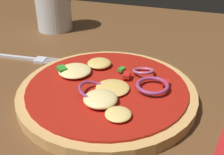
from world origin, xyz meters
The scene contains 4 objects.
dining_table centered at (0.00, 0.00, 0.02)m, with size 1.20×1.00×0.04m.
pizza centered at (-0.05, 0.04, 0.05)m, with size 0.24×0.24×0.03m.
fork centered at (-0.23, 0.10, 0.04)m, with size 0.16×0.03×0.01m.
beer_glass centered at (-0.25, 0.26, 0.09)m, with size 0.07×0.07×0.11m.
Camera 1 is at (0.06, -0.25, 0.24)m, focal length 44.51 mm.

